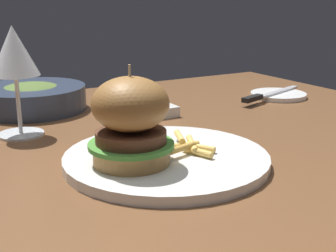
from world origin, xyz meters
TOP-DOWN VIEW (x-y plane):
  - dining_table at (0.00, 0.00)m, footprint 1.32×0.86m
  - main_plate at (0.05, -0.13)m, footprint 0.28×0.28m
  - burger_sandwich at (-0.01, -0.14)m, footprint 0.11×0.11m
  - fries_pile at (0.08, -0.13)m, footprint 0.10×0.10m
  - wine_glass at (-0.10, 0.11)m, footprint 0.08×0.08m
  - bread_plate at (0.48, 0.12)m, footprint 0.13×0.13m
  - table_knife at (0.43, 0.10)m, footprint 0.21×0.08m
  - butter_dish at (0.15, 0.11)m, footprint 0.09×0.07m
  - soup_bowl at (-0.03, 0.28)m, footprint 0.22×0.22m

SIDE VIEW (x-z plane):
  - dining_table at x=0.00m, z-range 0.28..1.02m
  - bread_plate at x=0.48m, z-range 0.74..0.75m
  - main_plate at x=0.05m, z-range 0.74..0.75m
  - butter_dish at x=0.15m, z-range 0.73..0.77m
  - table_knife at x=0.43m, z-range 0.75..0.76m
  - fries_pile at x=0.08m, z-range 0.75..0.77m
  - soup_bowl at x=-0.03m, z-range 0.74..0.79m
  - burger_sandwich at x=-0.01m, z-range 0.75..0.88m
  - wine_glass at x=-0.10m, z-range 0.78..0.96m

